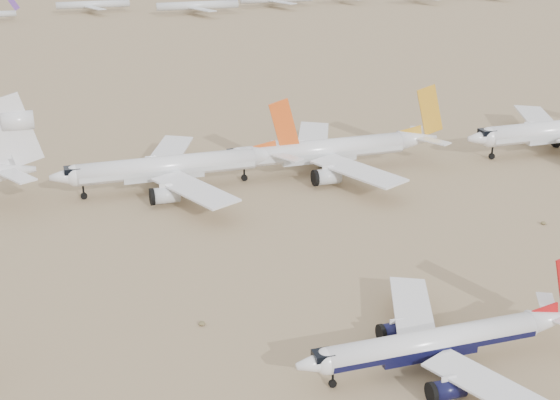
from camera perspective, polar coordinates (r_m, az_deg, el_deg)
name	(u,v)px	position (r m, az deg, el deg)	size (l,w,h in m)	color
ground	(442,342)	(110.62, 11.78, -10.10)	(7000.00, 7000.00, 0.00)	#876A4E
main_airliner	(445,341)	(103.52, 11.97, -10.04)	(38.79, 37.88, 13.69)	white
row2_gold_tail	(331,150)	(171.80, 3.77, 3.68)	(50.52, 49.41, 17.99)	white
row2_orange_tail	(178,166)	(162.31, -7.47, 2.45)	(49.29, 48.22, 17.58)	white
distant_storage_row	(169,4)	(428.01, -8.14, 14.01)	(561.08, 63.72, 15.65)	silver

